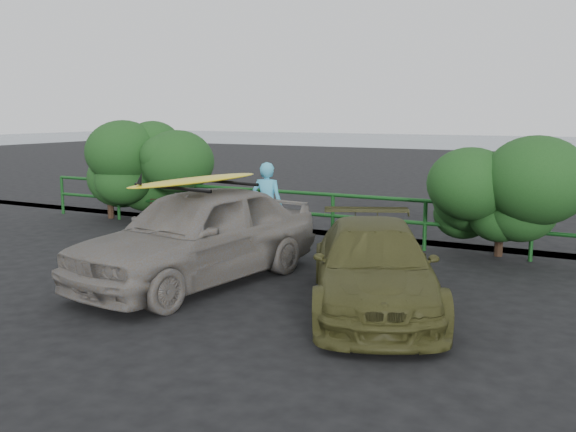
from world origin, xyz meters
name	(u,v)px	position (x,y,z in m)	size (l,w,h in m)	color
ground	(140,292)	(0.00, 0.00, 0.00)	(80.00, 80.00, 0.00)	black
ocean	(554,141)	(0.00, 60.00, 0.00)	(200.00, 200.00, 0.00)	slate
guardrail	(291,214)	(0.00, 5.00, 0.52)	(14.00, 0.08, 1.04)	#144719
shrub_left	(134,173)	(-4.80, 5.40, 1.17)	(3.20, 2.40, 2.34)	#1C471A
shrub_right	(537,200)	(5.00, 5.50, 1.09)	(3.20, 2.40, 2.18)	#1C471A
sedan	(198,235)	(0.44, 0.93, 0.78)	(1.85, 4.60, 1.57)	slate
olive_vehicle	(373,267)	(3.44, 0.93, 0.60)	(1.67, 4.10, 1.19)	#40411C
man	(267,205)	(0.04, 3.86, 0.87)	(0.63, 0.42, 1.74)	#45ACD1
roof_rack	(197,185)	(0.44, 0.93, 1.59)	(1.63, 1.14, 0.05)	black
surfboard	(197,180)	(0.44, 0.93, 1.66)	(0.58, 2.79, 0.08)	yellow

